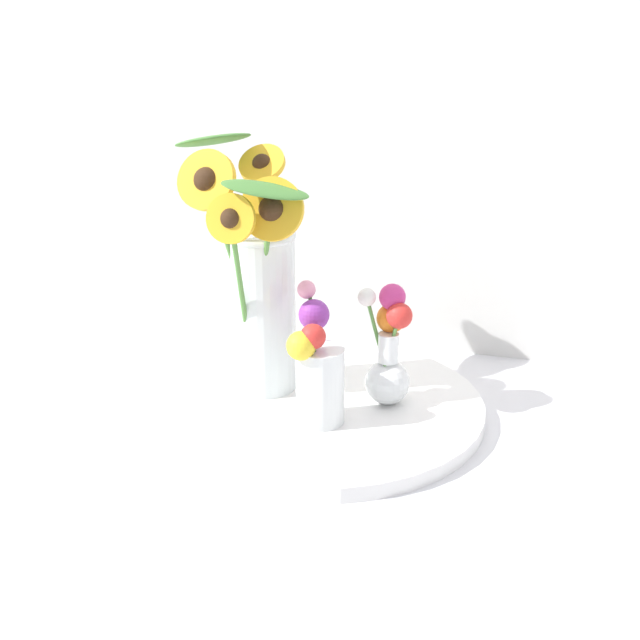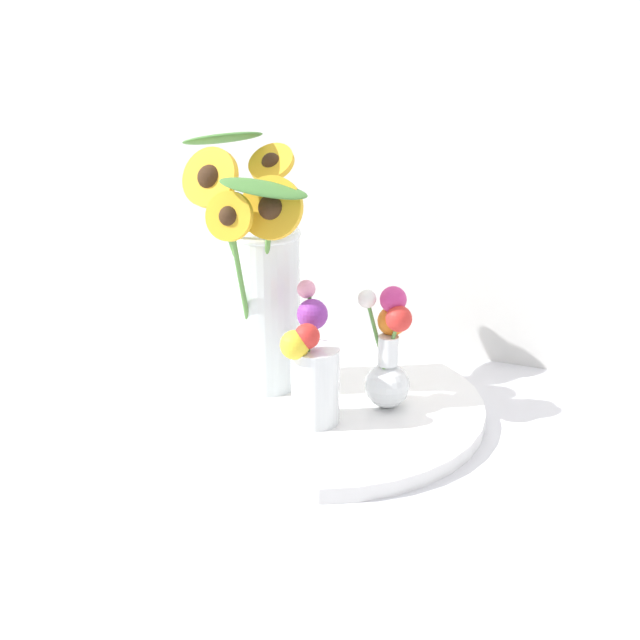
{
  "view_description": "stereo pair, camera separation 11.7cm",
  "coord_description": "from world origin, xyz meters",
  "px_view_note": "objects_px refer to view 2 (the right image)",
  "views": [
    {
      "loc": [
        0.31,
        -0.96,
        0.56
      ],
      "look_at": [
        0.0,
        0.09,
        0.14
      ],
      "focal_mm": 50.0,
      "sensor_mm": 36.0,
      "label": 1
    },
    {
      "loc": [
        0.42,
        -0.92,
        0.56
      ],
      "look_at": [
        0.0,
        0.09,
        0.14
      ],
      "focal_mm": 50.0,
      "sensor_mm": 36.0,
      "label": 2
    }
  ],
  "objects_px": {
    "serving_tray": "(320,408)",
    "vase_small_center": "(312,368)",
    "mason_jar_sunflowers": "(262,285)",
    "vase_bulb_right": "(389,355)"
  },
  "relations": [
    {
      "from": "serving_tray",
      "to": "vase_small_center",
      "type": "bearing_deg",
      "value": -78.14
    },
    {
      "from": "serving_tray",
      "to": "mason_jar_sunflowers",
      "type": "bearing_deg",
      "value": 167.43
    },
    {
      "from": "serving_tray",
      "to": "vase_bulb_right",
      "type": "height_order",
      "value": "vase_bulb_right"
    },
    {
      "from": "vase_small_center",
      "to": "vase_bulb_right",
      "type": "xyz_separation_m",
      "value": [
        0.08,
        0.08,
        -0.0
      ]
    },
    {
      "from": "serving_tray",
      "to": "mason_jar_sunflowers",
      "type": "height_order",
      "value": "mason_jar_sunflowers"
    },
    {
      "from": "mason_jar_sunflowers",
      "to": "vase_bulb_right",
      "type": "bearing_deg",
      "value": 1.26
    },
    {
      "from": "mason_jar_sunflowers",
      "to": "vase_bulb_right",
      "type": "height_order",
      "value": "mason_jar_sunflowers"
    },
    {
      "from": "vase_small_center",
      "to": "mason_jar_sunflowers",
      "type": "bearing_deg",
      "value": 144.79
    },
    {
      "from": "serving_tray",
      "to": "mason_jar_sunflowers",
      "type": "relative_size",
      "value": 1.27
    },
    {
      "from": "vase_bulb_right",
      "to": "vase_small_center",
      "type": "bearing_deg",
      "value": -134.77
    }
  ]
}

